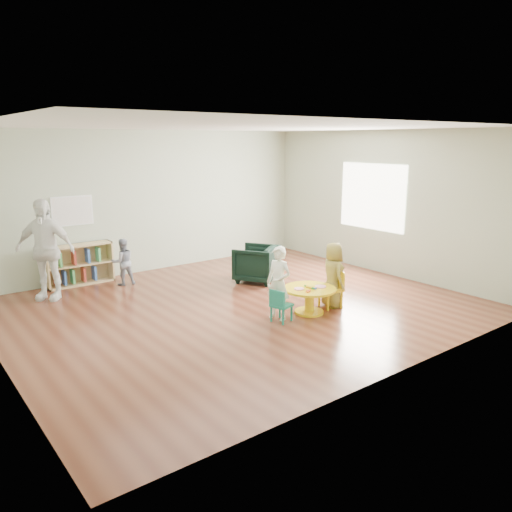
{
  "coord_description": "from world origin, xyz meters",
  "views": [
    {
      "loc": [
        -4.44,
        -6.19,
        2.6
      ],
      "look_at": [
        0.09,
        -0.3,
        0.87
      ],
      "focal_mm": 35.0,
      "sensor_mm": 36.0,
      "label": 1
    }
  ],
  "objects_px": {
    "toddler": "(123,262)",
    "kid_chair_left": "(280,305)",
    "armchair": "(257,264)",
    "kid_chair_right": "(333,288)",
    "bookshelf": "(78,265)",
    "adult_caretaker": "(45,250)",
    "child_left": "(279,283)",
    "child_right": "(333,275)",
    "activity_table": "(309,296)"
  },
  "relations": [
    {
      "from": "toddler",
      "to": "kid_chair_left",
      "type": "bearing_deg",
      "value": 114.11
    },
    {
      "from": "kid_chair_left",
      "to": "armchair",
      "type": "distance_m",
      "value": 2.2
    },
    {
      "from": "kid_chair_right",
      "to": "armchair",
      "type": "distance_m",
      "value": 1.92
    },
    {
      "from": "bookshelf",
      "to": "adult_caretaker",
      "type": "distance_m",
      "value": 1.02
    },
    {
      "from": "kid_chair_left",
      "to": "kid_chair_right",
      "type": "relative_size",
      "value": 0.84
    },
    {
      "from": "child_left",
      "to": "adult_caretaker",
      "type": "height_order",
      "value": "adult_caretaker"
    },
    {
      "from": "bookshelf",
      "to": "child_right",
      "type": "distance_m",
      "value": 4.67
    },
    {
      "from": "child_right",
      "to": "toddler",
      "type": "xyz_separation_m",
      "value": [
        -2.15,
        3.21,
        -0.09
      ]
    },
    {
      "from": "armchair",
      "to": "child_right",
      "type": "distance_m",
      "value": 1.9
    },
    {
      "from": "kid_chair_left",
      "to": "kid_chair_right",
      "type": "xyz_separation_m",
      "value": [
        1.11,
        0.01,
        0.05
      ]
    },
    {
      "from": "activity_table",
      "to": "armchair",
      "type": "bearing_deg",
      "value": 76.92
    },
    {
      "from": "activity_table",
      "to": "bookshelf",
      "type": "height_order",
      "value": "bookshelf"
    },
    {
      "from": "child_right",
      "to": "kid_chair_left",
      "type": "bearing_deg",
      "value": 110.76
    },
    {
      "from": "kid_chair_left",
      "to": "kid_chair_right",
      "type": "distance_m",
      "value": 1.12
    },
    {
      "from": "activity_table",
      "to": "kid_chair_right",
      "type": "distance_m",
      "value": 0.5
    },
    {
      "from": "activity_table",
      "to": "armchair",
      "type": "height_order",
      "value": "armchair"
    },
    {
      "from": "child_left",
      "to": "child_right",
      "type": "height_order",
      "value": "child_left"
    },
    {
      "from": "toddler",
      "to": "kid_chair_right",
      "type": "bearing_deg",
      "value": 130.08
    },
    {
      "from": "activity_table",
      "to": "kid_chair_left",
      "type": "distance_m",
      "value": 0.61
    },
    {
      "from": "child_left",
      "to": "armchair",
      "type": "bearing_deg",
      "value": 137.54
    },
    {
      "from": "kid_chair_right",
      "to": "adult_caretaker",
      "type": "relative_size",
      "value": 0.35
    },
    {
      "from": "bookshelf",
      "to": "adult_caretaker",
      "type": "xyz_separation_m",
      "value": [
        -0.7,
        -0.56,
        0.48
      ]
    },
    {
      "from": "activity_table",
      "to": "kid_chair_left",
      "type": "bearing_deg",
      "value": -177.57
    },
    {
      "from": "kid_chair_left",
      "to": "child_left",
      "type": "distance_m",
      "value": 0.32
    },
    {
      "from": "bookshelf",
      "to": "kid_chair_right",
      "type": "bearing_deg",
      "value": -53.66
    },
    {
      "from": "activity_table",
      "to": "child_right",
      "type": "relative_size",
      "value": 0.77
    },
    {
      "from": "child_right",
      "to": "adult_caretaker",
      "type": "height_order",
      "value": "adult_caretaker"
    },
    {
      "from": "child_right",
      "to": "adult_caretaker",
      "type": "relative_size",
      "value": 0.62
    },
    {
      "from": "activity_table",
      "to": "kid_chair_left",
      "type": "xyz_separation_m",
      "value": [
        -0.61,
        -0.03,
        -0.01
      ]
    },
    {
      "from": "child_right",
      "to": "adult_caretaker",
      "type": "xyz_separation_m",
      "value": [
        -3.49,
        3.18,
        0.32
      ]
    },
    {
      "from": "activity_table",
      "to": "kid_chair_left",
      "type": "relative_size",
      "value": 1.62
    },
    {
      "from": "kid_chair_right",
      "to": "child_right",
      "type": "height_order",
      "value": "child_right"
    },
    {
      "from": "child_left",
      "to": "activity_table",
      "type": "bearing_deg",
      "value": 65.83
    },
    {
      "from": "toddler",
      "to": "child_right",
      "type": "bearing_deg",
      "value": 130.45
    },
    {
      "from": "toddler",
      "to": "bookshelf",
      "type": "bearing_deg",
      "value": -33.78
    },
    {
      "from": "armchair",
      "to": "child_left",
      "type": "height_order",
      "value": "child_left"
    },
    {
      "from": "kid_chair_left",
      "to": "child_right",
      "type": "height_order",
      "value": "child_right"
    },
    {
      "from": "kid_chair_right",
      "to": "child_left",
      "type": "distance_m",
      "value": 1.07
    },
    {
      "from": "activity_table",
      "to": "child_right",
      "type": "distance_m",
      "value": 0.57
    },
    {
      "from": "bookshelf",
      "to": "adult_caretaker",
      "type": "bearing_deg",
      "value": -141.05
    },
    {
      "from": "kid_chair_right",
      "to": "adult_caretaker",
      "type": "height_order",
      "value": "adult_caretaker"
    },
    {
      "from": "activity_table",
      "to": "adult_caretaker",
      "type": "bearing_deg",
      "value": 132.95
    },
    {
      "from": "kid_chair_right",
      "to": "activity_table",
      "type": "bearing_deg",
      "value": 100.17
    },
    {
      "from": "bookshelf",
      "to": "toddler",
      "type": "xyz_separation_m",
      "value": [
        0.64,
        -0.54,
        0.07
      ]
    },
    {
      "from": "bookshelf",
      "to": "toddler",
      "type": "relative_size",
      "value": 1.39
    },
    {
      "from": "kid_chair_right",
      "to": "child_right",
      "type": "distance_m",
      "value": 0.2
    },
    {
      "from": "kid_chair_right",
      "to": "adult_caretaker",
      "type": "xyz_separation_m",
      "value": [
        -3.47,
        3.21,
        0.53
      ]
    },
    {
      "from": "kid_chair_left",
      "to": "adult_caretaker",
      "type": "bearing_deg",
      "value": -157.22
    },
    {
      "from": "toddler",
      "to": "adult_caretaker",
      "type": "distance_m",
      "value": 1.4
    },
    {
      "from": "activity_table",
      "to": "armchair",
      "type": "distance_m",
      "value": 1.96
    }
  ]
}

